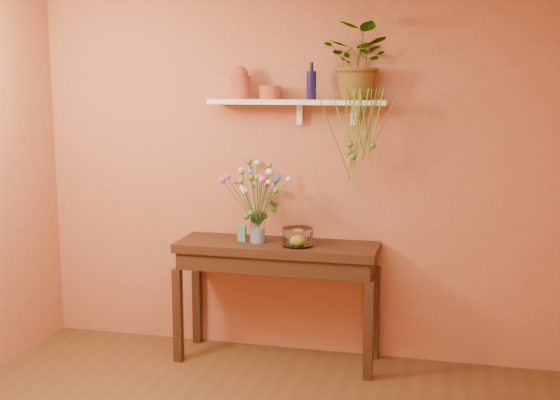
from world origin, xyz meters
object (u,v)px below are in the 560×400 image
object	(u,v)px
terracotta_jug	(241,83)
spider_plant	(360,62)
blue_bottle	(311,84)
sideboard	(277,260)
glass_vase	(258,230)
bouquet	(258,186)
glass_bowl	(298,238)

from	to	relation	value
terracotta_jug	spider_plant	size ratio (longest dim) A/B	0.45
blue_bottle	sideboard	bearing A→B (deg)	-155.63
sideboard	terracotta_jug	size ratio (longest dim) A/B	6.24
glass_vase	bouquet	distance (m)	0.32
spider_plant	bouquet	xyz separation A→B (m)	(-0.71, -0.15, -0.89)
blue_bottle	spider_plant	xyz separation A→B (m)	(0.34, 0.03, 0.16)
terracotta_jug	spider_plant	world-z (taller)	spider_plant
terracotta_jug	glass_bowl	xyz separation A→B (m)	(0.47, -0.17, -1.09)
sideboard	glass_vase	size ratio (longest dim) A/B	6.54
spider_plant	glass_bowl	bearing A→B (deg)	-155.27
glass_vase	glass_bowl	xyz separation A→B (m)	(0.31, -0.04, -0.03)
bouquet	blue_bottle	bearing A→B (deg)	19.05
blue_bottle	bouquet	world-z (taller)	blue_bottle
spider_plant	bouquet	bearing A→B (deg)	-167.78
terracotta_jug	glass_vase	world-z (taller)	terracotta_jug
blue_bottle	bouquet	xyz separation A→B (m)	(-0.36, -0.13, -0.73)
sideboard	spider_plant	size ratio (longest dim) A/B	2.78
sideboard	terracotta_jug	world-z (taller)	terracotta_jug
glass_vase	spider_plant	bearing A→B (deg)	11.65
terracotta_jug	bouquet	xyz separation A→B (m)	(0.17, -0.14, -0.74)
glass_bowl	blue_bottle	bearing A→B (deg)	68.96
terracotta_jug	blue_bottle	world-z (taller)	blue_bottle
glass_vase	bouquet	world-z (taller)	bouquet
spider_plant	glass_bowl	size ratio (longest dim) A/B	2.41
sideboard	bouquet	xyz separation A→B (m)	(-0.14, -0.02, 0.55)
blue_bottle	glass_vase	world-z (taller)	blue_bottle
sideboard	blue_bottle	world-z (taller)	blue_bottle
terracotta_jug	spider_plant	distance (m)	0.89
terracotta_jug	glass_vase	xyz separation A→B (m)	(0.16, -0.13, -1.06)
spider_plant	glass_vase	world-z (taller)	spider_plant
glass_vase	blue_bottle	bearing A→B (deg)	17.88
terracotta_jug	blue_bottle	size ratio (longest dim) A/B	0.90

